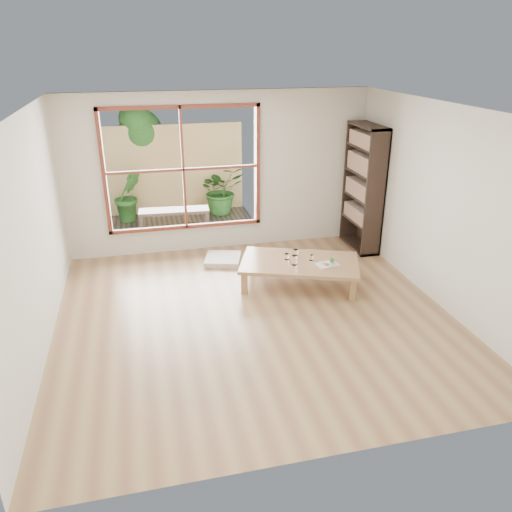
% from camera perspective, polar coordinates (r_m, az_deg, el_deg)
% --- Properties ---
extents(ground, '(5.00, 5.00, 0.00)m').
position_cam_1_polar(ground, '(6.55, -0.19, -6.76)').
color(ground, '#A48452').
rests_on(ground, ground).
extents(low_table, '(1.90, 1.47, 0.37)m').
position_cam_1_polar(low_table, '(7.24, 5.01, -0.93)').
color(low_table, '#98694A').
rests_on(low_table, ground).
extents(floor_cushion, '(0.68, 0.68, 0.08)m').
position_cam_1_polar(floor_cushion, '(8.10, -3.80, -0.35)').
color(floor_cushion, white).
rests_on(floor_cushion, ground).
extents(bookshelf, '(0.33, 0.94, 2.08)m').
position_cam_1_polar(bookshelf, '(8.55, 12.17, 7.57)').
color(bookshelf, black).
rests_on(bookshelf, ground).
extents(glass_tall, '(0.08, 0.08, 0.14)m').
position_cam_1_polar(glass_tall, '(7.08, 4.42, -0.48)').
color(glass_tall, silver).
rests_on(glass_tall, low_table).
extents(glass_mid, '(0.06, 0.06, 0.09)m').
position_cam_1_polar(glass_mid, '(7.25, 6.36, -0.19)').
color(glass_mid, silver).
rests_on(glass_mid, low_table).
extents(glass_short, '(0.08, 0.08, 0.10)m').
position_cam_1_polar(glass_short, '(7.39, 4.55, 0.39)').
color(glass_short, silver).
rests_on(glass_short, low_table).
extents(glass_small, '(0.07, 0.07, 0.09)m').
position_cam_1_polar(glass_small, '(7.25, 3.53, -0.07)').
color(glass_small, silver).
rests_on(glass_small, low_table).
extents(food_tray, '(0.33, 0.26, 0.09)m').
position_cam_1_polar(food_tray, '(7.15, 8.26, -0.83)').
color(food_tray, white).
rests_on(food_tray, low_table).
extents(deck, '(2.80, 2.00, 0.05)m').
position_cam_1_polar(deck, '(9.68, -8.52, 3.22)').
color(deck, '#3A322A').
rests_on(deck, ground).
extents(garden_bench, '(1.30, 0.46, 0.41)m').
position_cam_1_polar(garden_bench, '(9.39, -9.35, 4.92)').
color(garden_bench, black).
rests_on(garden_bench, deck).
extents(bamboo_fence, '(2.80, 0.06, 1.80)m').
position_cam_1_polar(bamboo_fence, '(10.38, -9.36, 9.73)').
color(bamboo_fence, tan).
rests_on(bamboo_fence, ground).
extents(shrub_right, '(1.04, 0.96, 0.98)m').
position_cam_1_polar(shrub_right, '(10.24, -3.97, 7.57)').
color(shrub_right, '#295D22').
rests_on(shrub_right, deck).
extents(shrub_left, '(0.69, 0.63, 1.02)m').
position_cam_1_polar(shrub_left, '(10.07, -14.37, 6.73)').
color(shrub_left, '#295D22').
rests_on(shrub_left, deck).
extents(garden_tree, '(1.04, 0.85, 2.22)m').
position_cam_1_polar(garden_tree, '(10.51, -13.54, 13.61)').
color(garden_tree, '#4C3D2D').
rests_on(garden_tree, ground).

